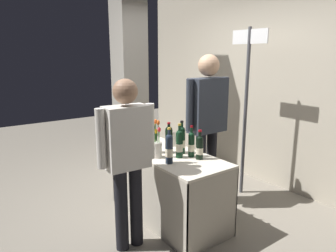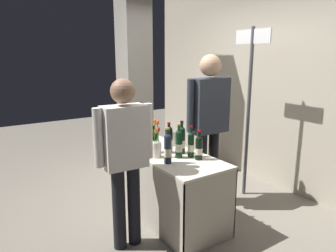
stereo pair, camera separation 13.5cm
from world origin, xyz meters
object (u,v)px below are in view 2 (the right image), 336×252
(tasting_table, at_px, (168,174))
(taster_foreground_right, at_px, (125,151))
(featured_wine_bottle, at_px, (182,140))
(vendor_presenter, at_px, (209,115))
(booth_signpost, at_px, (249,96))
(flower_vase, at_px, (156,146))
(wine_glass_near_vendor, at_px, (150,139))
(concrete_pillar, at_px, (134,59))
(display_bottle_0, at_px, (179,144))

(tasting_table, relative_size, taster_foreground_right, 0.90)
(featured_wine_bottle, bearing_deg, tasting_table, -127.98)
(vendor_presenter, distance_m, booth_signpost, 0.60)
(flower_vase, bearing_deg, tasting_table, 104.00)
(taster_foreground_right, height_order, booth_signpost, booth_signpost)
(wine_glass_near_vendor, bearing_deg, flower_vase, -20.10)
(concrete_pillar, distance_m, flower_vase, 2.03)
(tasting_table, bearing_deg, display_bottle_0, 3.03)
(booth_signpost, bearing_deg, concrete_pillar, -159.33)
(wine_glass_near_vendor, bearing_deg, display_bottle_0, 7.68)
(wine_glass_near_vendor, relative_size, vendor_presenter, 0.08)
(tasting_table, relative_size, booth_signpost, 0.68)
(concrete_pillar, xyz_separation_m, booth_signpost, (1.74, 0.66, -0.42))
(tasting_table, bearing_deg, concrete_pillar, 163.48)
(tasting_table, bearing_deg, flower_vase, -76.00)
(tasting_table, height_order, wine_glass_near_vendor, wine_glass_near_vendor)
(tasting_table, distance_m, booth_signpost, 1.40)
(taster_foreground_right, bearing_deg, vendor_presenter, 15.15)
(featured_wine_bottle, relative_size, wine_glass_near_vendor, 2.50)
(booth_signpost, bearing_deg, wine_glass_near_vendor, -106.16)
(tasting_table, height_order, featured_wine_bottle, featured_wine_bottle)
(flower_vase, height_order, taster_foreground_right, taster_foreground_right)
(tasting_table, xyz_separation_m, booth_signpost, (0.06, 1.15, 0.78))
(featured_wine_bottle, relative_size, taster_foreground_right, 0.23)
(featured_wine_bottle, relative_size, display_bottle_0, 1.00)
(tasting_table, relative_size, display_bottle_0, 4.01)
(vendor_presenter, bearing_deg, tasting_table, 2.91)
(display_bottle_0, bearing_deg, concrete_pillar, 165.31)
(display_bottle_0, xyz_separation_m, vendor_presenter, (-0.22, 0.58, 0.19))
(flower_vase, bearing_deg, featured_wine_bottle, 80.92)
(tasting_table, relative_size, featured_wine_bottle, 3.99)
(vendor_presenter, bearing_deg, display_bottle_0, 20.03)
(display_bottle_0, distance_m, wine_glass_near_vendor, 0.48)
(concrete_pillar, xyz_separation_m, vendor_presenter, (1.65, 0.10, -0.62))
(concrete_pillar, relative_size, taster_foreground_right, 2.16)
(featured_wine_bottle, xyz_separation_m, flower_vase, (-0.05, -0.29, -0.03))
(vendor_presenter, bearing_deg, taster_foreground_right, 11.91)
(featured_wine_bottle, distance_m, taster_foreground_right, 0.75)
(display_bottle_0, bearing_deg, featured_wine_bottle, 131.62)
(display_bottle_0, height_order, vendor_presenter, vendor_presenter)
(featured_wine_bottle, distance_m, display_bottle_0, 0.14)
(wine_glass_near_vendor, bearing_deg, vendor_presenter, 68.56)
(featured_wine_bottle, height_order, taster_foreground_right, taster_foreground_right)
(featured_wine_bottle, xyz_separation_m, vendor_presenter, (-0.12, 0.48, 0.19))
(featured_wine_bottle, bearing_deg, taster_foreground_right, -79.34)
(vendor_presenter, bearing_deg, booth_signpost, 170.13)
(taster_foreground_right, distance_m, booth_signpost, 1.81)
(featured_wine_bottle, bearing_deg, concrete_pillar, 167.78)
(flower_vase, bearing_deg, booth_signpost, 89.14)
(display_bottle_0, relative_size, wine_glass_near_vendor, 2.49)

